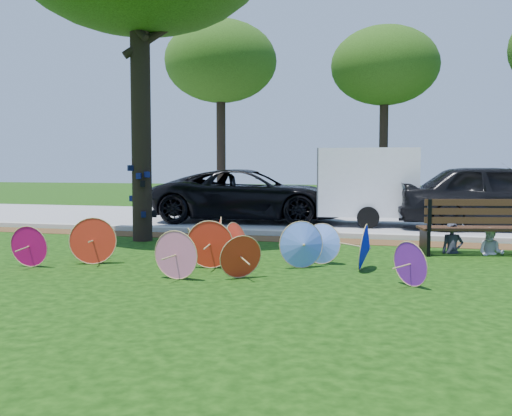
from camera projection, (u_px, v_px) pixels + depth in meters
The scene contains 12 objects.
ground at pixel (191, 273), 8.94m from camera, with size 90.00×90.00×0.00m, color black.
mulch_strip at pixel (264, 238), 13.26m from camera, with size 90.00×1.00×0.01m, color #472D16.
curb at pixel (271, 233), 13.93m from camera, with size 90.00×0.30×0.12m, color #B7B5AD.
street at pixel (303, 220), 17.92m from camera, with size 90.00×8.00×0.01m, color gray.
parasol_pile at pixel (220, 246), 9.45m from camera, with size 6.79×2.42×0.81m.
black_van at pixel (249, 196), 17.30m from camera, with size 2.64×5.72×1.59m, color black.
dark_pickup at pixel (498, 197), 15.08m from camera, with size 2.09×5.19×1.77m, color black.
cargo_trailer at pixel (367, 182), 16.15m from camera, with size 2.69×1.71×2.49m, color white.
park_bench at pixel (472, 227), 10.86m from camera, with size 2.03×0.77×1.06m, color black, non-canonical shape.
person_left at pixel (453, 224), 11.00m from camera, with size 0.42×0.28×1.15m, color #313543.
person_right at pixel (492, 229), 10.81m from camera, with size 0.48×0.38×1.00m, color silver.
bg_trees at pixel (386, 59), 21.71m from camera, with size 17.08×7.08×7.40m.
Camera 1 is at (3.34, -8.25, 1.67)m, focal length 40.00 mm.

